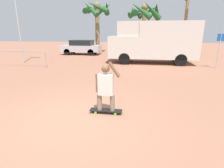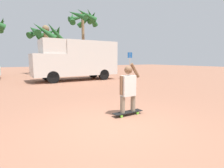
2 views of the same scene
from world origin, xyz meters
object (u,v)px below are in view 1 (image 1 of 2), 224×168
object	(u,v)px
camper_van	(154,41)
palm_tree_far_left	(97,12)
palm_tree_center_background	(145,13)
parked_car_silver	(81,47)
skateboard	(106,110)
person_skateboarder	(106,86)
flagpole	(16,3)
street_sign	(219,46)

from	to	relation	value
camper_van	palm_tree_far_left	size ratio (longest dim) A/B	1.13
palm_tree_center_background	parked_car_silver	bearing A→B (deg)	-153.64
camper_van	palm_tree_center_background	size ratio (longest dim) A/B	1.14
palm_tree_center_background	palm_tree_far_left	world-z (taller)	palm_tree_far_left
palm_tree_center_background	skateboard	bearing A→B (deg)	-94.16
person_skateboarder	palm_tree_center_background	xyz separation A→B (m)	(1.23, 16.85, 3.55)
camper_van	flagpole	world-z (taller)	flagpole
flagpole	parked_car_silver	bearing A→B (deg)	66.31
person_skateboarder	palm_tree_far_left	world-z (taller)	palm_tree_far_left
skateboard	street_sign	distance (m)	9.69
palm_tree_far_left	camper_van	bearing A→B (deg)	-48.12
parked_car_silver	palm_tree_far_left	bearing A→B (deg)	58.33
palm_tree_center_background	flagpole	distance (m)	12.94
street_sign	palm_tree_far_left	bearing A→B (deg)	140.49
skateboard	parked_car_silver	xyz separation A→B (m)	(-5.27, 13.64, 0.72)
flagpole	palm_tree_far_left	bearing A→B (deg)	64.13
person_skateboarder	parked_car_silver	bearing A→B (deg)	111.12
flagpole	palm_tree_center_background	bearing A→B (deg)	45.22
skateboard	street_sign	world-z (taller)	street_sign
parked_car_silver	palm_tree_center_background	world-z (taller)	palm_tree_center_background
skateboard	palm_tree_far_left	distance (m)	16.79
skateboard	person_skateboarder	size ratio (longest dim) A/B	0.66
palm_tree_center_background	street_sign	distance (m)	10.75
person_skateboarder	parked_car_silver	xyz separation A→B (m)	(-5.27, 13.64, -0.03)
street_sign	flagpole	bearing A→B (deg)	179.76
palm_tree_center_background	palm_tree_far_left	distance (m)	5.33
parked_car_silver	palm_tree_far_left	size ratio (longest dim) A/B	0.73
skateboard	flagpole	world-z (taller)	flagpole
skateboard	flagpole	bearing A→B (deg)	135.79
skateboard	flagpole	xyz separation A→B (m)	(-7.89, 7.67, 4.19)
parked_car_silver	street_sign	bearing A→B (deg)	-28.45
skateboard	camper_van	world-z (taller)	camper_van
street_sign	parked_car_silver	bearing A→B (deg)	151.55
camper_van	flagpole	size ratio (longest dim) A/B	0.85
parked_car_silver	palm_tree_center_background	size ratio (longest dim) A/B	0.73
camper_van	palm_tree_far_left	world-z (taller)	palm_tree_far_left
camper_van	parked_car_silver	xyz separation A→B (m)	(-7.15, 4.46, -0.85)
skateboard	palm_tree_far_left	world-z (taller)	palm_tree_far_left
skateboard	person_skateboarder	bearing A→B (deg)	180.00
camper_van	flagpole	bearing A→B (deg)	-171.27
person_skateboarder	skateboard	bearing A→B (deg)	-0.00
person_skateboarder	palm_tree_center_background	bearing A→B (deg)	85.84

